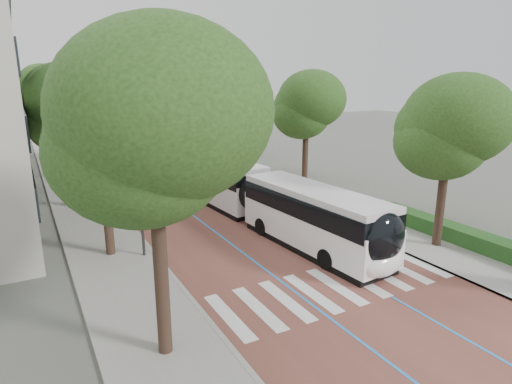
% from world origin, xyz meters
% --- Properties ---
extents(ground, '(160.00, 160.00, 0.00)m').
position_xyz_m(ground, '(0.00, 0.00, 0.00)').
color(ground, '#51544C').
rests_on(ground, ground).
extents(road, '(11.00, 140.00, 0.02)m').
position_xyz_m(road, '(0.00, 40.00, 0.01)').
color(road, brown).
rests_on(road, ground).
extents(sidewalk_left, '(4.00, 140.00, 0.12)m').
position_xyz_m(sidewalk_left, '(-7.50, 40.00, 0.06)').
color(sidewalk_left, gray).
rests_on(sidewalk_left, ground).
extents(sidewalk_right, '(4.00, 140.00, 0.12)m').
position_xyz_m(sidewalk_right, '(7.50, 40.00, 0.06)').
color(sidewalk_right, gray).
rests_on(sidewalk_right, ground).
extents(kerb_left, '(0.20, 140.00, 0.14)m').
position_xyz_m(kerb_left, '(-5.60, 40.00, 0.06)').
color(kerb_left, gray).
rests_on(kerb_left, ground).
extents(kerb_right, '(0.20, 140.00, 0.14)m').
position_xyz_m(kerb_right, '(5.60, 40.00, 0.06)').
color(kerb_right, gray).
rests_on(kerb_right, ground).
extents(zebra_crossing, '(10.55, 3.60, 0.01)m').
position_xyz_m(zebra_crossing, '(0.20, 1.00, 0.03)').
color(zebra_crossing, silver).
rests_on(zebra_crossing, ground).
extents(lane_line_left, '(0.12, 126.00, 0.01)m').
position_xyz_m(lane_line_left, '(-1.60, 40.00, 0.02)').
color(lane_line_left, '#2A7FD4').
rests_on(lane_line_left, road).
extents(lane_line_right, '(0.12, 126.00, 0.01)m').
position_xyz_m(lane_line_right, '(1.60, 40.00, 0.02)').
color(lane_line_right, '#2A7FD4').
rests_on(lane_line_right, road).
extents(hedge, '(1.20, 14.00, 0.80)m').
position_xyz_m(hedge, '(9.10, 0.00, 0.52)').
color(hedge, '#184719').
rests_on(hedge, sidewalk_right).
extents(streetlight_far, '(1.82, 0.20, 8.00)m').
position_xyz_m(streetlight_far, '(6.62, 22.00, 4.82)').
color(streetlight_far, '#313134').
rests_on(streetlight_far, sidewalk_right).
extents(lamp_post_left, '(0.14, 0.14, 8.00)m').
position_xyz_m(lamp_post_left, '(-6.10, 8.00, 4.12)').
color(lamp_post_left, '#313134').
rests_on(lamp_post_left, sidewalk_left).
extents(trees_left, '(6.40, 61.16, 10.05)m').
position_xyz_m(trees_left, '(-7.50, 25.64, 6.74)').
color(trees_left, black).
rests_on(trees_left, ground).
extents(trees_right, '(5.51, 47.39, 9.12)m').
position_xyz_m(trees_right, '(7.70, 23.26, 6.20)').
color(trees_right, black).
rests_on(trees_right, ground).
extents(lead_bus, '(3.81, 18.53, 3.20)m').
position_xyz_m(lead_bus, '(1.60, 8.74, 1.63)').
color(lead_bus, black).
rests_on(lead_bus, ground).
extents(bus_queued_0, '(2.81, 12.45, 3.20)m').
position_xyz_m(bus_queued_0, '(1.97, 24.74, 1.62)').
color(bus_queued_0, white).
rests_on(bus_queued_0, ground).
extents(bus_queued_1, '(3.18, 12.51, 3.20)m').
position_xyz_m(bus_queued_1, '(2.57, 37.49, 1.62)').
color(bus_queued_1, white).
rests_on(bus_queued_1, ground).
extents(bus_queued_2, '(2.73, 12.44, 3.20)m').
position_xyz_m(bus_queued_2, '(2.17, 51.60, 1.62)').
color(bus_queued_2, white).
rests_on(bus_queued_2, ground).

